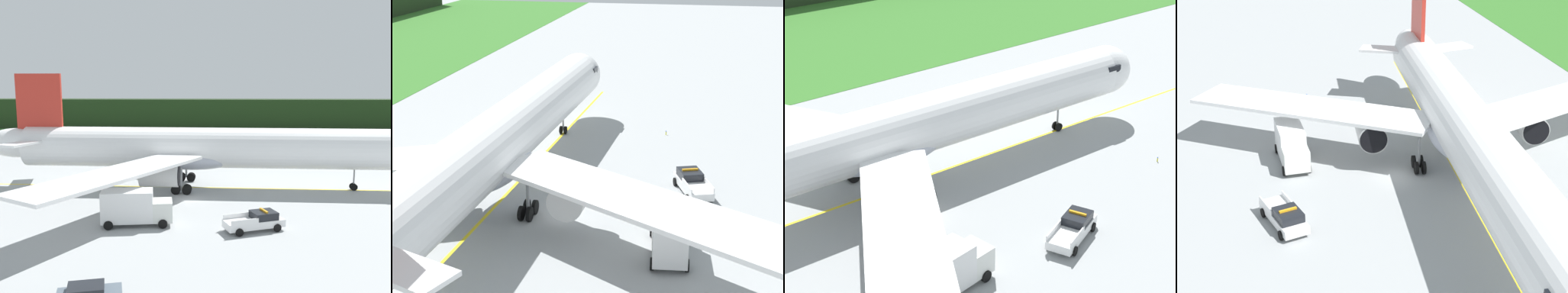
% 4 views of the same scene
% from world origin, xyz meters
% --- Properties ---
extents(ground, '(320.00, 320.00, 0.00)m').
position_xyz_m(ground, '(0.00, 0.00, 0.00)').
color(ground, '#9CA0A1').
extents(taxiway_centerline_main, '(79.03, 3.44, 0.01)m').
position_xyz_m(taxiway_centerline_main, '(2.64, 6.07, 0.00)').
color(taxiway_centerline_main, yellow).
rests_on(taxiway_centerline_main, ground).
extents(airliner, '(59.37, 50.45, 15.10)m').
position_xyz_m(airliner, '(1.87, 6.10, 5.27)').
color(airliner, white).
rests_on(airliner, ground).
extents(ops_pickup_truck, '(6.12, 3.90, 1.94)m').
position_xyz_m(ops_pickup_truck, '(6.96, -10.04, 0.91)').
color(ops_pickup_truck, white).
rests_on(ops_pickup_truck, ground).
extents(catering_truck, '(7.14, 3.32, 3.69)m').
position_xyz_m(catering_truck, '(-4.89, -8.95, 1.86)').
color(catering_truck, silver).
rests_on(catering_truck, ground).
extents(taxiway_edge_light_east, '(0.12, 0.12, 0.49)m').
position_xyz_m(taxiway_edge_light_east, '(23.35, -6.31, 0.26)').
color(taxiway_edge_light_east, yellow).
rests_on(taxiway_edge_light_east, ground).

